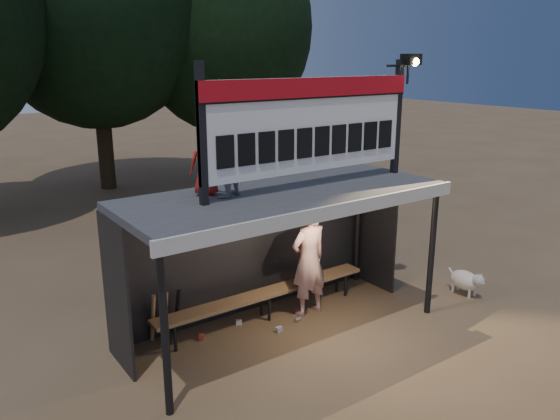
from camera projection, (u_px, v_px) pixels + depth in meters
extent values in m
plane|color=brown|center=(284.00, 330.00, 8.81)|extent=(80.00, 80.00, 0.00)
imported|color=white|center=(309.00, 260.00, 9.15)|extent=(0.74, 0.51, 1.95)
imported|color=gray|center=(224.00, 163.00, 7.70)|extent=(0.59, 0.53, 0.99)
imported|color=#AC1F1A|center=(205.00, 164.00, 7.84)|extent=(0.52, 0.44, 0.91)
cube|color=#3C3C3E|center=(285.00, 195.00, 8.19)|extent=(5.00, 2.00, 0.12)
cube|color=silver|center=(328.00, 213.00, 7.40)|extent=(5.10, 0.06, 0.20)
cylinder|color=black|center=(165.00, 333.00, 6.46)|extent=(0.10, 0.10, 2.20)
cylinder|color=black|center=(432.00, 252.00, 9.14)|extent=(0.10, 0.10, 2.20)
cylinder|color=black|center=(113.00, 284.00, 7.88)|extent=(0.10, 0.10, 2.20)
cylinder|color=black|center=(358.00, 226.00, 10.55)|extent=(0.10, 0.10, 2.20)
cube|color=black|center=(250.00, 249.00, 9.29)|extent=(5.00, 0.04, 2.20)
cube|color=black|center=(116.00, 295.00, 7.51)|extent=(0.04, 1.00, 2.20)
cube|color=black|center=(376.00, 230.00, 10.29)|extent=(0.04, 1.00, 2.20)
cylinder|color=black|center=(249.00, 189.00, 9.01)|extent=(5.00, 0.06, 0.06)
cube|color=black|center=(202.00, 135.00, 7.17)|extent=(0.10, 0.10, 1.90)
cube|color=black|center=(397.00, 118.00, 9.23)|extent=(0.10, 0.10, 1.90)
cube|color=white|center=(312.00, 125.00, 8.20)|extent=(3.80, 0.08, 1.40)
cube|color=red|center=(314.00, 87.00, 8.01)|extent=(3.80, 0.04, 0.28)
cube|color=black|center=(314.00, 98.00, 8.04)|extent=(3.80, 0.02, 0.03)
cube|color=black|center=(225.00, 152.00, 7.37)|extent=(0.27, 0.03, 0.45)
cube|color=black|center=(247.00, 150.00, 7.56)|extent=(0.27, 0.03, 0.45)
cube|color=black|center=(267.00, 147.00, 7.75)|extent=(0.27, 0.03, 0.45)
cube|color=black|center=(286.00, 145.00, 7.94)|extent=(0.27, 0.03, 0.45)
cube|color=black|center=(305.00, 143.00, 8.13)|extent=(0.27, 0.03, 0.45)
cube|color=black|center=(322.00, 141.00, 8.32)|extent=(0.27, 0.03, 0.45)
cube|color=black|center=(339.00, 139.00, 8.51)|extent=(0.27, 0.03, 0.45)
cube|color=black|center=(355.00, 137.00, 8.70)|extent=(0.27, 0.03, 0.45)
cube|color=black|center=(370.00, 136.00, 8.89)|extent=(0.27, 0.03, 0.45)
cube|color=black|center=(385.00, 134.00, 9.08)|extent=(0.27, 0.03, 0.45)
cylinder|color=black|center=(398.00, 66.00, 8.97)|extent=(0.50, 0.04, 0.04)
cylinder|color=black|center=(408.00, 75.00, 9.15)|extent=(0.04, 0.04, 0.30)
cube|color=black|center=(411.00, 59.00, 9.04)|extent=(0.30, 0.22, 0.18)
sphere|color=#FFD88C|center=(415.00, 62.00, 8.99)|extent=(0.14, 0.14, 0.14)
cube|color=olive|center=(265.00, 293.00, 9.12)|extent=(4.00, 0.35, 0.06)
cylinder|color=black|center=(175.00, 337.00, 8.14)|extent=(0.05, 0.05, 0.45)
cylinder|color=black|center=(168.00, 331.00, 8.32)|extent=(0.05, 0.05, 0.45)
cylinder|color=black|center=(269.00, 308.00, 9.08)|extent=(0.05, 0.05, 0.45)
cylinder|color=black|center=(261.00, 303.00, 9.27)|extent=(0.05, 0.05, 0.45)
cylinder|color=black|center=(345.00, 284.00, 10.03)|extent=(0.05, 0.05, 0.45)
cylinder|color=black|center=(337.00, 280.00, 10.22)|extent=(0.05, 0.05, 0.45)
cylinder|color=#2E2114|center=(104.00, 126.00, 17.82)|extent=(0.50, 0.50, 4.18)
cylinder|color=#312316|center=(226.00, 130.00, 19.36)|extent=(0.50, 0.50, 3.52)
ellipsoid|color=black|center=(223.00, 28.00, 18.42)|extent=(6.08, 6.08, 7.04)
ellipsoid|color=silver|center=(465.00, 280.00, 10.11)|extent=(0.36, 0.58, 0.36)
sphere|color=beige|center=(478.00, 281.00, 9.86)|extent=(0.22, 0.22, 0.22)
cone|color=beige|center=(483.00, 283.00, 9.79)|extent=(0.10, 0.10, 0.10)
cone|color=beige|center=(478.00, 276.00, 9.79)|extent=(0.06, 0.06, 0.07)
cone|color=beige|center=(481.00, 275.00, 9.85)|extent=(0.06, 0.06, 0.07)
cylinder|color=beige|center=(469.00, 293.00, 9.97)|extent=(0.05, 0.05, 0.18)
cylinder|color=beige|center=(475.00, 291.00, 10.06)|extent=(0.05, 0.05, 0.18)
cylinder|color=#F1E4D0|center=(453.00, 287.00, 10.25)|extent=(0.05, 0.05, 0.18)
cylinder|color=white|center=(458.00, 285.00, 10.34)|extent=(0.05, 0.05, 0.18)
cylinder|color=silver|center=(452.00, 272.00, 10.32)|extent=(0.04, 0.16, 0.14)
cylinder|color=olive|center=(153.00, 318.00, 8.29)|extent=(0.07, 0.27, 0.84)
cylinder|color=#A77C4E|center=(165.00, 315.00, 8.40)|extent=(0.08, 0.30, 0.83)
cylinder|color=black|center=(177.00, 311.00, 8.51)|extent=(0.08, 0.33, 0.83)
cube|color=red|center=(201.00, 337.00, 8.52)|extent=(0.11, 0.12, 0.08)
cylinder|color=#B9B9BE|center=(298.00, 319.00, 9.11)|extent=(0.13, 0.09, 0.07)
cube|color=beige|center=(239.00, 322.00, 8.99)|extent=(0.12, 0.11, 0.08)
cylinder|color=#B01E21|center=(298.00, 311.00, 9.40)|extent=(0.13, 0.13, 0.07)
cube|color=#B3B3B8|center=(279.00, 329.00, 8.76)|extent=(0.10, 0.07, 0.08)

